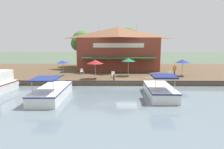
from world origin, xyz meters
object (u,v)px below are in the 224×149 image
at_px(cafe_chair_facing_river, 82,71).
at_px(waterfront_restaurant, 118,48).
at_px(patio_umbrella_mid_patio_right, 95,62).
at_px(person_mid_patio, 175,69).
at_px(patio_umbrella_far_corner, 183,61).
at_px(cafe_chair_mid_patio, 113,74).
at_px(motorboat_far_downstream, 158,89).
at_px(patio_umbrella_near_quay_edge, 63,62).
at_px(cafe_chair_beside_entrance, 169,73).
at_px(mooring_post, 114,78).
at_px(tree_upstream_bank, 126,41).
at_px(patio_umbrella_mid_patio_left, 128,60).
at_px(motorboat_distant_upstream, 54,91).
at_px(tree_behind_restaurant, 81,42).

bearing_deg(cafe_chair_facing_river, waterfront_restaurant, 143.21).
bearing_deg(patio_umbrella_mid_patio_right, cafe_chair_facing_river, -148.26).
relative_size(patio_umbrella_mid_patio_right, person_mid_patio, 1.52).
distance_m(waterfront_restaurant, patio_umbrella_mid_patio_right, 11.74).
distance_m(patio_umbrella_far_corner, cafe_chair_mid_patio, 10.05).
bearing_deg(motorboat_far_downstream, patio_umbrella_near_quay_edge, -126.44).
relative_size(cafe_chair_facing_river, cafe_chair_beside_entrance, 1.00).
height_order(patio_umbrella_near_quay_edge, cafe_chair_mid_patio, patio_umbrella_near_quay_edge).
height_order(mooring_post, tree_upstream_bank, tree_upstream_bank).
bearing_deg(waterfront_restaurant, tree_upstream_bank, 158.14).
xyz_separation_m(patio_umbrella_mid_patio_right, motorboat_far_downstream, (6.08, 6.80, -2.14)).
bearing_deg(patio_umbrella_far_corner, patio_umbrella_mid_patio_right, -77.79).
relative_size(patio_umbrella_far_corner, cafe_chair_facing_river, 2.77).
distance_m(patio_umbrella_mid_patio_left, cafe_chair_beside_entrance, 5.99).
relative_size(cafe_chair_mid_patio, motorboat_far_downstream, 0.12).
distance_m(patio_umbrella_mid_patio_right, mooring_post, 3.40).
xyz_separation_m(patio_umbrella_mid_patio_right, person_mid_patio, (-2.31, 10.88, -1.18)).
bearing_deg(person_mid_patio, patio_umbrella_mid_patio_right, -77.99).
relative_size(patio_umbrella_near_quay_edge, patio_umbrella_mid_patio_left, 0.87).
bearing_deg(motorboat_far_downstream, patio_umbrella_mid_patio_right, -131.80).
xyz_separation_m(patio_umbrella_near_quay_edge, tree_upstream_bank, (-12.94, 9.62, 3.07)).
xyz_separation_m(patio_umbrella_near_quay_edge, motorboat_distant_upstream, (9.44, 1.51, -1.93)).
relative_size(waterfront_restaurant, patio_umbrella_far_corner, 6.00).
xyz_separation_m(person_mid_patio, mooring_post, (3.95, -8.47, -0.58)).
relative_size(patio_umbrella_near_quay_edge, motorboat_far_downstream, 0.31).
distance_m(patio_umbrella_mid_patio_right, person_mid_patio, 11.19).
height_order(person_mid_patio, motorboat_far_downstream, motorboat_far_downstream).
bearing_deg(cafe_chair_mid_patio, person_mid_patio, 100.12).
xyz_separation_m(cafe_chair_mid_patio, mooring_post, (2.41, 0.11, -0.05)).
bearing_deg(cafe_chair_facing_river, motorboat_distant_upstream, -4.85).
relative_size(patio_umbrella_near_quay_edge, person_mid_patio, 1.36).
distance_m(motorboat_far_downstream, motorboat_distant_upstream, 10.14).
relative_size(patio_umbrella_mid_patio_right, motorboat_distant_upstream, 0.32).
height_order(tree_upstream_bank, tree_behind_restaurant, tree_upstream_bank).
bearing_deg(person_mid_patio, patio_umbrella_mid_patio_left, -91.75).
relative_size(patio_umbrella_mid_patio_right, tree_behind_restaurant, 0.34).
bearing_deg(waterfront_restaurant, patio_umbrella_mid_patio_left, 8.61).
bearing_deg(person_mid_patio, tree_upstream_bank, -155.15).
distance_m(waterfront_restaurant, motorboat_distant_upstream, 19.62).
distance_m(patio_umbrella_near_quay_edge, tree_behind_restaurant, 12.88).
xyz_separation_m(patio_umbrella_far_corner, cafe_chair_mid_patio, (1.82, -9.75, -1.60)).
height_order(cafe_chair_facing_river, cafe_chair_mid_patio, same).
bearing_deg(person_mid_patio, tree_behind_restaurant, -130.15).
bearing_deg(cafe_chair_mid_patio, tree_upstream_bank, 170.29).
bearing_deg(motorboat_distant_upstream, patio_umbrella_near_quay_edge, -170.89).
height_order(patio_umbrella_far_corner, mooring_post, patio_umbrella_far_corner).
bearing_deg(patio_umbrella_mid_patio_left, motorboat_far_downstream, 15.43).
distance_m(cafe_chair_mid_patio, motorboat_far_downstream, 8.22).
xyz_separation_m(cafe_chair_facing_river, person_mid_patio, (1.54, 13.27, 0.53)).
bearing_deg(person_mid_patio, motorboat_far_downstream, -25.92).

